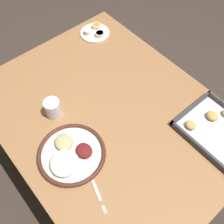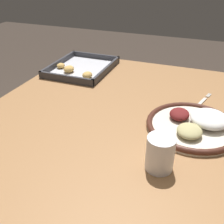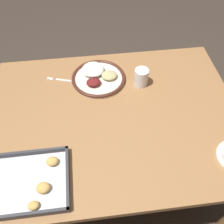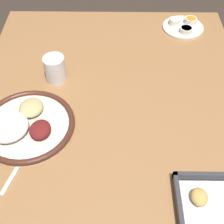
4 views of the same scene
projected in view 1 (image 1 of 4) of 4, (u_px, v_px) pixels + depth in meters
ground_plane at (110, 167)px, 1.86m from camera, size 8.00×8.00×0.00m
dining_table at (110, 122)px, 1.35m from camera, size 1.26×0.97×0.71m
dinner_plate at (70, 155)px, 1.14m from camera, size 0.30×0.30×0.06m
fork at (95, 187)px, 1.07m from camera, size 0.20×0.07×0.00m
saucer_plate at (95, 32)px, 1.58m from camera, size 0.18×0.18×0.04m
baking_tray at (217, 130)px, 1.21m from camera, size 0.34×0.28×0.04m
drinking_cup at (53, 108)px, 1.23m from camera, size 0.08×0.08×0.10m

